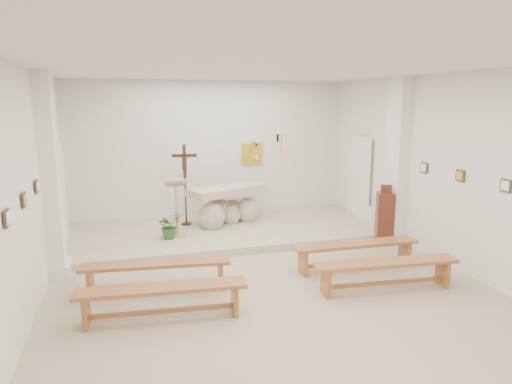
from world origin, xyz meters
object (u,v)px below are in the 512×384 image
object	(u,v)px
lectern	(177,207)
bench_left_front	(156,270)
donation_pedestal	(384,218)
altar	(227,208)
bench_right_front	(356,249)
bench_right_second	(386,268)
crucifix_stand	(185,179)
bench_left_second	(162,295)

from	to	relation	value
lectern	bench_left_front	distance (m)	2.64
donation_pedestal	lectern	bearing A→B (deg)	-176.38
altar	lectern	xyz separation A→B (m)	(-1.26, -0.69, 0.25)
lectern	donation_pedestal	bearing A→B (deg)	-11.97
altar	bench_right_front	size ratio (longest dim) A/B	0.85
bench_right_front	bench_right_second	bearing A→B (deg)	-88.41
lectern	donation_pedestal	distance (m)	4.44
crucifix_stand	bench_left_second	world-z (taller)	crucifix_stand
crucifix_stand	bench_right_second	size ratio (longest dim) A/B	0.79
altar	bench_right_second	bearing A→B (deg)	-90.52
donation_pedestal	bench_left_front	size ratio (longest dim) A/B	0.54
altar	bench_left_second	bearing A→B (deg)	-135.93
lectern	bench_left_front	size ratio (longest dim) A/B	0.53
lectern	donation_pedestal	size ratio (longest dim) A/B	0.99
altar	bench_right_front	xyz separation A→B (m)	(1.64, -3.22, -0.15)
bench_right_second	crucifix_stand	bearing A→B (deg)	126.06
altar	crucifix_stand	size ratio (longest dim) A/B	1.07
altar	bench_left_front	xyz separation A→B (m)	(-1.90, -3.22, -0.15)
bench_left_front	bench_right_front	xyz separation A→B (m)	(3.53, 0.00, 0.00)
crucifix_stand	donation_pedestal	bearing A→B (deg)	-15.51
altar	bench_right_second	size ratio (longest dim) A/B	0.85
bench_right_front	donation_pedestal	bearing A→B (deg)	43.62
bench_right_front	bench_left_second	world-z (taller)	same
bench_right_front	crucifix_stand	bearing A→B (deg)	129.12
donation_pedestal	crucifix_stand	bearing A→B (deg)	172.13
donation_pedestal	bench_right_front	distance (m)	1.81
altar	bench_left_front	world-z (taller)	altar
altar	bench_right_front	world-z (taller)	altar
altar	lectern	bearing A→B (deg)	-172.94
bench_right_front	bench_left_front	bearing A→B (deg)	-178.41
donation_pedestal	bench_left_second	world-z (taller)	donation_pedestal
bench_left_front	bench_left_second	bearing A→B (deg)	-83.23
crucifix_stand	bench_left_second	bearing A→B (deg)	-88.84
lectern	bench_right_front	world-z (taller)	lectern
crucifix_stand	bench_right_second	bearing A→B (deg)	-45.97
altar	donation_pedestal	distance (m)	3.59
lectern	donation_pedestal	world-z (taller)	lectern
crucifix_stand	bench_right_second	world-z (taller)	crucifix_stand
donation_pedestal	bench_left_second	distance (m)	5.34
crucifix_stand	donation_pedestal	size ratio (longest dim) A/B	1.47
crucifix_stand	donation_pedestal	world-z (taller)	crucifix_stand
donation_pedestal	altar	bearing A→B (deg)	166.85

